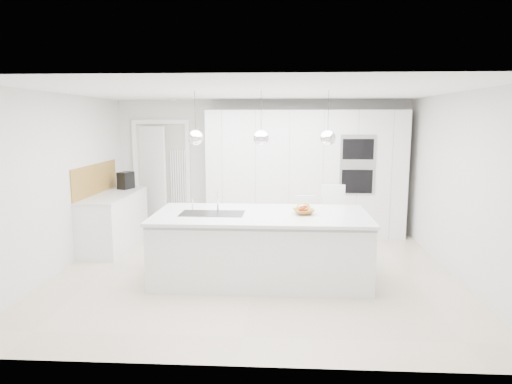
# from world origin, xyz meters

# --- Properties ---
(floor) EXTENTS (5.50, 5.50, 0.00)m
(floor) POSITION_xyz_m (0.00, 0.00, 0.00)
(floor) COLOR beige
(floor) RESTS_ON ground
(wall_back) EXTENTS (5.50, 0.00, 5.50)m
(wall_back) POSITION_xyz_m (0.00, 2.50, 1.25)
(wall_back) COLOR silver
(wall_back) RESTS_ON ground
(wall_left) EXTENTS (0.00, 5.00, 5.00)m
(wall_left) POSITION_xyz_m (-2.75, 0.00, 1.25)
(wall_left) COLOR silver
(wall_left) RESTS_ON ground
(ceiling) EXTENTS (5.50, 5.50, 0.00)m
(ceiling) POSITION_xyz_m (0.00, 0.00, 2.50)
(ceiling) COLOR white
(ceiling) RESTS_ON wall_back
(tall_cabinets) EXTENTS (3.60, 0.60, 2.30)m
(tall_cabinets) POSITION_xyz_m (0.80, 2.20, 1.15)
(tall_cabinets) COLOR white
(tall_cabinets) RESTS_ON floor
(oven_stack) EXTENTS (0.62, 0.04, 1.05)m
(oven_stack) POSITION_xyz_m (1.70, 1.89, 1.35)
(oven_stack) COLOR #A5A5A8
(oven_stack) RESTS_ON tall_cabinets
(doorway_frame) EXTENTS (1.11, 0.08, 2.13)m
(doorway_frame) POSITION_xyz_m (-1.95, 2.47, 1.02)
(doorway_frame) COLOR white
(doorway_frame) RESTS_ON floor
(hallway_door) EXTENTS (0.76, 0.38, 2.00)m
(hallway_door) POSITION_xyz_m (-2.20, 2.42, 1.00)
(hallway_door) COLOR white
(hallway_door) RESTS_ON floor
(radiator) EXTENTS (0.32, 0.04, 1.40)m
(radiator) POSITION_xyz_m (-1.63, 2.46, 0.85)
(radiator) COLOR white
(radiator) RESTS_ON floor
(left_base_cabinets) EXTENTS (0.60, 1.80, 0.86)m
(left_base_cabinets) POSITION_xyz_m (-2.45, 1.20, 0.43)
(left_base_cabinets) COLOR white
(left_base_cabinets) RESTS_ON floor
(left_worktop) EXTENTS (0.62, 1.82, 0.04)m
(left_worktop) POSITION_xyz_m (-2.45, 1.20, 0.88)
(left_worktop) COLOR silver
(left_worktop) RESTS_ON left_base_cabinets
(oak_backsplash) EXTENTS (0.02, 1.80, 0.50)m
(oak_backsplash) POSITION_xyz_m (-2.74, 1.20, 1.15)
(oak_backsplash) COLOR olive
(oak_backsplash) RESTS_ON wall_left
(island_base) EXTENTS (2.80, 1.20, 0.86)m
(island_base) POSITION_xyz_m (0.10, -0.30, 0.43)
(island_base) COLOR white
(island_base) RESTS_ON floor
(island_worktop) EXTENTS (2.84, 1.40, 0.04)m
(island_worktop) POSITION_xyz_m (0.10, -0.25, 0.88)
(island_worktop) COLOR silver
(island_worktop) RESTS_ON island_base
(island_sink) EXTENTS (0.84, 0.44, 0.18)m
(island_sink) POSITION_xyz_m (-0.55, -0.30, 0.82)
(island_sink) COLOR #3F3F42
(island_sink) RESTS_ON island_worktop
(island_tap) EXTENTS (0.02, 0.02, 0.30)m
(island_tap) POSITION_xyz_m (-0.50, -0.10, 1.05)
(island_tap) COLOR white
(island_tap) RESTS_ON island_worktop
(pendant_left) EXTENTS (0.20, 0.20, 0.20)m
(pendant_left) POSITION_xyz_m (-0.75, -0.30, 1.90)
(pendant_left) COLOR white
(pendant_left) RESTS_ON ceiling
(pendant_mid) EXTENTS (0.20, 0.20, 0.20)m
(pendant_mid) POSITION_xyz_m (0.10, -0.30, 1.90)
(pendant_mid) COLOR white
(pendant_mid) RESTS_ON ceiling
(pendant_right) EXTENTS (0.20, 0.20, 0.20)m
(pendant_right) POSITION_xyz_m (0.95, -0.30, 1.90)
(pendant_right) COLOR white
(pendant_right) RESTS_ON ceiling
(fruit_bowl) EXTENTS (0.34, 0.34, 0.07)m
(fruit_bowl) POSITION_xyz_m (0.66, -0.27, 0.93)
(fruit_bowl) COLOR olive
(fruit_bowl) RESTS_ON island_worktop
(espresso_machine) EXTENTS (0.27, 0.33, 0.30)m
(espresso_machine) POSITION_xyz_m (-2.43, 1.79, 1.05)
(espresso_machine) COLOR black
(espresso_machine) RESTS_ON left_worktop
(bar_stool_left) EXTENTS (0.39, 0.49, 0.98)m
(bar_stool_left) POSITION_xyz_m (0.73, 0.57, 0.49)
(bar_stool_left) COLOR white
(bar_stool_left) RESTS_ON floor
(bar_stool_right) EXTENTS (0.40, 0.54, 1.14)m
(bar_stool_right) POSITION_xyz_m (1.16, 0.59, 0.57)
(bar_stool_right) COLOR white
(bar_stool_right) RESTS_ON floor
(apple_a) EXTENTS (0.08, 0.08, 0.08)m
(apple_a) POSITION_xyz_m (0.68, -0.23, 0.97)
(apple_a) COLOR #A32310
(apple_a) RESTS_ON fruit_bowl
(apple_b) EXTENTS (0.09, 0.09, 0.09)m
(apple_b) POSITION_xyz_m (0.68, -0.25, 0.97)
(apple_b) COLOR #A32310
(apple_b) RESTS_ON fruit_bowl
(apple_c) EXTENTS (0.08, 0.08, 0.08)m
(apple_c) POSITION_xyz_m (0.64, -0.29, 0.97)
(apple_c) COLOR #A32310
(apple_c) RESTS_ON fruit_bowl
(banana_bunch) EXTENTS (0.22, 0.16, 0.19)m
(banana_bunch) POSITION_xyz_m (0.65, -0.29, 1.01)
(banana_bunch) COLOR gold
(banana_bunch) RESTS_ON fruit_bowl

